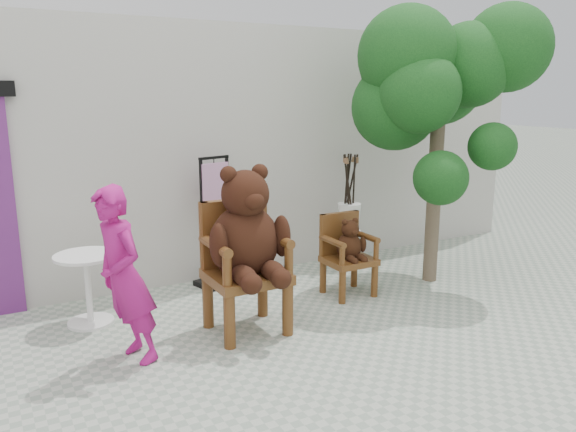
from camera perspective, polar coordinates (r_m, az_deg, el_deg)
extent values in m
plane|color=#9DA392|center=(4.96, 7.43, -14.17)|extent=(60.00, 60.00, 0.00)
cube|color=#BAB6AE|center=(7.20, -7.03, 6.66)|extent=(9.00, 1.00, 3.00)
cylinder|color=#4B2A10|center=(5.04, -5.96, -10.64)|extent=(0.11, 0.11, 0.49)
cylinder|color=#4B2A10|center=(5.49, -8.14, -8.71)|extent=(0.11, 0.11, 0.49)
cylinder|color=#4B2A10|center=(5.27, -0.03, -9.49)|extent=(0.11, 0.11, 0.49)
cylinder|color=#4B2A10|center=(5.71, -2.60, -7.76)|extent=(0.11, 0.11, 0.49)
cube|color=#4B2A10|center=(5.27, -4.22, -6.16)|extent=(0.70, 0.64, 0.09)
cube|color=#4B2A10|center=(5.40, -5.50, -1.64)|extent=(0.67, 0.09, 0.64)
cylinder|color=#4B2A10|center=(5.30, -8.52, -2.01)|extent=(0.09, 0.09, 0.64)
cylinder|color=#4B2A10|center=(4.86, -6.22, -5.41)|extent=(0.08, 0.08, 0.29)
cylinder|color=#4B2A10|center=(5.06, -7.41, -3.02)|extent=(0.09, 0.61, 0.09)
cylinder|color=#4B2A10|center=(5.53, -2.62, -1.27)|extent=(0.09, 0.09, 0.64)
cylinder|color=#4B2A10|center=(5.11, 0.08, -4.43)|extent=(0.08, 0.08, 0.29)
cylinder|color=#4B2A10|center=(5.30, -1.30, -2.20)|extent=(0.09, 0.61, 0.09)
ellipsoid|color=black|center=(5.20, -4.44, -2.64)|extent=(0.66, 0.56, 0.69)
sphere|color=black|center=(5.07, -4.37, 2.25)|extent=(0.44, 0.44, 0.44)
ellipsoid|color=black|center=(4.92, -3.51, 1.56)|extent=(0.20, 0.16, 0.16)
sphere|color=black|center=(4.99, -6.07, 4.22)|extent=(0.15, 0.15, 0.15)
sphere|color=black|center=(5.12, -2.89, 4.47)|extent=(0.15, 0.15, 0.15)
ellipsoid|color=black|center=(4.95, -7.06, -2.91)|extent=(0.15, 0.22, 0.40)
ellipsoid|color=black|center=(4.95, -4.48, -6.15)|extent=(0.19, 0.39, 0.19)
sphere|color=black|center=(4.83, -3.71, -6.91)|extent=(0.19, 0.19, 0.19)
ellipsoid|color=black|center=(5.20, -0.66, -2.05)|extent=(0.15, 0.22, 0.40)
ellipsoid|color=black|center=(5.07, -1.53, -5.66)|extent=(0.19, 0.39, 0.19)
sphere|color=black|center=(4.95, -0.70, -6.39)|extent=(0.19, 0.19, 0.19)
cylinder|color=#4B2A10|center=(6.06, 5.54, -7.22)|extent=(0.08, 0.08, 0.36)
cylinder|color=#4B2A10|center=(6.37, 3.57, -6.21)|extent=(0.08, 0.08, 0.36)
cylinder|color=#4B2A10|center=(6.30, 8.78, -6.53)|extent=(0.08, 0.08, 0.36)
cylinder|color=#4B2A10|center=(6.60, 6.73, -5.60)|extent=(0.08, 0.08, 0.36)
cube|color=#4B2A10|center=(6.26, 6.21, -4.52)|extent=(0.52, 0.47, 0.07)
cube|color=#4B2A10|center=(6.35, 5.22, -1.73)|extent=(0.49, 0.07, 0.47)
cylinder|color=#4B2A10|center=(6.23, 3.52, -1.97)|extent=(0.07, 0.07, 0.47)
cylinder|color=#4B2A10|center=(5.95, 5.54, -4.00)|extent=(0.06, 0.06, 0.21)
cylinder|color=#4B2A10|center=(6.07, 4.54, -2.58)|extent=(0.07, 0.45, 0.07)
cylinder|color=#4B2A10|center=(6.48, 6.86, -1.49)|extent=(0.07, 0.07, 0.47)
cylinder|color=#4B2A10|center=(6.20, 8.96, -3.40)|extent=(0.06, 0.06, 0.21)
cylinder|color=#4B2A10|center=(6.32, 7.92, -2.06)|extent=(0.07, 0.45, 0.07)
ellipsoid|color=black|center=(6.22, 6.22, -3.11)|extent=(0.29, 0.25, 0.31)
sphere|color=black|center=(6.16, 6.34, -1.33)|extent=(0.20, 0.20, 0.20)
ellipsoid|color=black|center=(6.10, 6.76, -1.61)|extent=(0.09, 0.07, 0.07)
sphere|color=black|center=(6.11, 5.81, -0.64)|extent=(0.07, 0.07, 0.07)
sphere|color=black|center=(6.18, 6.85, -0.50)|extent=(0.07, 0.07, 0.07)
ellipsoid|color=black|center=(6.09, 5.49, -3.22)|extent=(0.07, 0.10, 0.18)
ellipsoid|color=black|center=(6.11, 6.42, -4.38)|extent=(0.09, 0.17, 0.09)
sphere|color=black|center=(6.06, 6.79, -4.63)|extent=(0.08, 0.08, 0.08)
ellipsoid|color=black|center=(6.25, 7.60, -2.88)|extent=(0.07, 0.10, 0.18)
ellipsoid|color=black|center=(6.18, 7.38, -4.21)|extent=(0.09, 0.17, 0.09)
sphere|color=black|center=(6.13, 7.76, -4.45)|extent=(0.08, 0.08, 0.08)
imported|color=#A6146E|center=(4.76, -16.28, -5.92)|extent=(0.50, 0.63, 1.51)
cylinder|color=white|center=(5.70, -19.87, -3.82)|extent=(0.60, 0.60, 0.03)
cylinder|color=white|center=(5.80, -19.62, -7.05)|extent=(0.06, 0.06, 0.68)
cylinder|color=white|center=(5.92, -19.38, -10.11)|extent=(0.44, 0.44, 0.03)
cube|color=black|center=(6.40, -8.66, -0.93)|extent=(0.04, 0.04, 1.50)
cube|color=black|center=(6.60, -6.11, -0.44)|extent=(0.04, 0.04, 1.50)
cube|color=black|center=(6.37, -7.55, 5.90)|extent=(0.39, 0.13, 0.03)
cube|color=black|center=(6.70, -7.19, -6.69)|extent=(0.52, 0.45, 0.06)
cube|color=#C789B7|center=(6.41, -7.42, 3.05)|extent=(0.36, 0.13, 0.52)
cylinder|color=black|center=(6.38, -7.54, 5.63)|extent=(0.01, 0.01, 0.08)
cylinder|color=white|center=(7.34, 6.20, -1.61)|extent=(0.32, 0.32, 0.03)
cylinder|color=white|center=(7.52, 6.32, -3.02)|extent=(0.03, 0.03, 0.44)
cylinder|color=white|center=(7.42, 5.24, -3.20)|extent=(0.03, 0.03, 0.44)
cylinder|color=white|center=(7.29, 5.99, -3.51)|extent=(0.03, 0.03, 0.44)
cylinder|color=white|center=(7.38, 7.08, -3.32)|extent=(0.03, 0.03, 0.44)
cylinder|color=black|center=(7.24, 5.95, 3.17)|extent=(0.10, 0.07, 0.80)
cylinder|color=brown|center=(7.21, 5.76, 5.70)|extent=(0.04, 0.04, 0.08)
cylinder|color=black|center=(7.23, 6.71, 3.13)|extent=(0.07, 0.11, 0.80)
cylinder|color=brown|center=(7.19, 7.07, 5.64)|extent=(0.04, 0.04, 0.08)
cylinder|color=black|center=(7.18, 6.04, 3.09)|extent=(0.05, 0.13, 0.80)
cylinder|color=brown|center=(7.11, 5.87, 5.60)|extent=(0.04, 0.04, 0.08)
cylinder|color=black|center=(7.27, 6.42, 3.19)|extent=(0.12, 0.14, 0.79)
cylinder|color=brown|center=(7.28, 6.62, 5.74)|extent=(0.04, 0.05, 0.08)
cylinder|color=black|center=(7.18, 6.15, 3.08)|extent=(0.10, 0.14, 0.79)
cylinder|color=brown|center=(7.08, 6.04, 5.57)|extent=(0.04, 0.05, 0.08)
cylinder|color=black|center=(7.26, 6.05, 3.18)|extent=(0.12, 0.03, 0.80)
cylinder|color=brown|center=(7.24, 5.91, 5.72)|extent=(0.04, 0.04, 0.07)
cylinder|color=#4A3C2C|center=(6.73, 14.80, 5.45)|extent=(0.16, 0.16, 2.89)
sphere|color=black|center=(7.23, 15.16, 13.14)|extent=(1.07, 1.07, 1.07)
sphere|color=black|center=(6.54, 11.67, 14.57)|extent=(0.96, 0.96, 0.96)
sphere|color=black|center=(6.27, 13.21, 12.11)|extent=(0.88, 0.88, 0.88)
sphere|color=black|center=(6.49, 12.01, 15.66)|extent=(1.09, 1.09, 1.09)
sphere|color=black|center=(6.89, 21.37, 15.62)|extent=(0.97, 0.97, 0.97)
sphere|color=black|center=(6.75, 17.95, 14.38)|extent=(0.94, 0.94, 0.94)
sphere|color=black|center=(6.57, 10.82, 10.85)|extent=(0.99, 0.99, 0.99)
sphere|color=black|center=(6.09, 15.25, 3.75)|extent=(0.58, 0.58, 0.58)
sphere|color=black|center=(6.43, 20.05, 6.65)|extent=(0.52, 0.52, 0.52)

